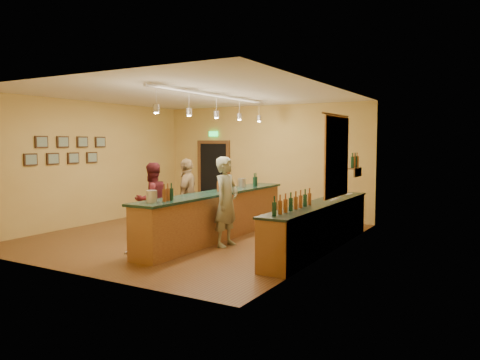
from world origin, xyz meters
The scene contains 17 objects.
floor centered at (0.00, 0.00, 0.00)m, with size 7.00×7.00×0.00m, color #562A18.
ceiling centered at (0.00, 0.00, 3.20)m, with size 6.50×7.00×0.02m, color silver.
wall_back centered at (0.00, 3.50, 1.60)m, with size 6.50×0.02×3.20m, color #B68F44.
wall_front centered at (0.00, -3.50, 1.60)m, with size 6.50×0.02×3.20m, color #B68F44.
wall_left centered at (-3.25, 0.00, 1.60)m, with size 0.02×7.00×3.20m, color #B68F44.
wall_right centered at (3.25, 0.00, 1.60)m, with size 0.02×7.00×3.20m, color #B68F44.
doorway centered at (-1.70, 3.47, 1.13)m, with size 1.15×0.09×2.48m.
tapestry centered at (3.23, 0.40, 1.85)m, with size 0.03×1.40×1.60m, color #A02C20.
bottle_shelf centered at (3.17, 1.90, 1.67)m, with size 0.17×0.55×0.54m.
picture_grid centered at (-3.21, -0.75, 1.95)m, with size 0.06×2.20×0.70m, color #382111, non-canonical shape.
back_counter centered at (2.97, 0.18, 0.49)m, with size 0.60×4.55×1.27m.
tasting_bar centered at (0.64, 0.00, 0.61)m, with size 0.73×5.10×1.38m.
pendant_track centered at (0.64, 0.00, 2.98)m, with size 0.11×4.60×0.50m.
bartender centered at (1.19, -0.49, 0.92)m, with size 0.67×0.44×1.85m, color gray.
customer_a centered at (-0.75, -0.54, 0.84)m, with size 0.82×0.64×1.69m, color #59191E.
customer_b centered at (-0.18, 0.03, 0.88)m, with size 1.04×0.43×1.77m, color #997A51.
bar_stool centered at (2.13, 2.20, 0.57)m, with size 0.35×0.35×0.72m.
Camera 1 is at (6.20, -8.61, 2.14)m, focal length 35.00 mm.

